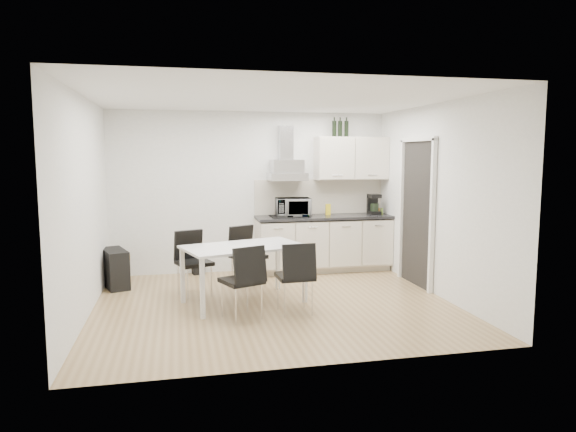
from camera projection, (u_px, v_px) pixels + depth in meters
name	position (u px, v px, depth m)	size (l,w,h in m)	color
ground	(274.00, 304.00, 6.60)	(4.50, 4.50, 0.00)	#A3875C
wall_back	(251.00, 192.00, 8.38)	(4.50, 0.10, 2.60)	white
wall_front	(316.00, 224.00, 4.50)	(4.50, 0.10, 2.60)	white
wall_left	(84.00, 207.00, 5.97)	(0.10, 4.00, 2.60)	white
wall_right	(438.00, 200.00, 6.92)	(0.10, 4.00, 2.60)	white
ceiling	(274.00, 98.00, 6.29)	(4.50, 4.50, 0.00)	white
doorway	(416.00, 214.00, 7.47)	(0.08, 1.04, 2.10)	white
kitchenette	(325.00, 221.00, 8.43)	(2.22, 0.64, 2.52)	beige
dining_table	(244.00, 251.00, 6.58)	(1.67, 1.25, 0.75)	white
chair_far_left	(194.00, 264.00, 6.95)	(0.44, 0.50, 0.88)	black
chair_far_right	(248.00, 257.00, 7.41)	(0.44, 0.50, 0.88)	black
chair_near_left	(242.00, 282.00, 5.97)	(0.44, 0.50, 0.88)	black
chair_near_right	(295.00, 277.00, 6.18)	(0.44, 0.50, 0.88)	black
guitar_amp	(115.00, 268.00, 7.42)	(0.48, 0.71, 0.55)	black
floor_speaker	(198.00, 265.00, 8.24)	(0.18, 0.16, 0.30)	black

